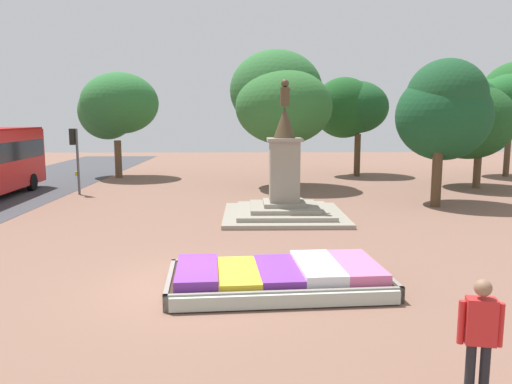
{
  "coord_description": "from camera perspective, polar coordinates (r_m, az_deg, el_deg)",
  "views": [
    {
      "loc": [
        1.27,
        -11.03,
        3.82
      ],
      "look_at": [
        1.56,
        4.72,
        1.46
      ],
      "focal_mm": 35.0,
      "sensor_mm": 36.0,
      "label": 1
    }
  ],
  "objects": [
    {
      "name": "statue_monument",
      "position": [
        19.25,
        3.23,
        0.02
      ],
      "size": [
        4.64,
        4.64,
        5.24
      ],
      "color": "gray",
      "rests_on": "ground_plane"
    },
    {
      "name": "flower_planter",
      "position": [
        11.42,
        2.76,
        -9.76
      ],
      "size": [
        5.12,
        3.01,
        0.56
      ],
      "color": "#38281C",
      "rests_on": "ground_plane"
    },
    {
      "name": "park_tree_street_side",
      "position": [
        33.95,
        10.77,
        9.46
      ],
      "size": [
        5.05,
        4.48,
        6.43
      ],
      "color": "#4C3823",
      "rests_on": "ground_plane"
    },
    {
      "name": "park_tree_distant",
      "position": [
        23.63,
        20.74,
        8.82
      ],
      "size": [
        4.14,
        4.03,
        6.36
      ],
      "color": "#4C3823",
      "rests_on": "ground_plane"
    },
    {
      "name": "park_tree_behind_statue",
      "position": [
        36.66,
        26.91,
        9.21
      ],
      "size": [
        6.25,
        5.18,
        7.46
      ],
      "color": "brown",
      "rests_on": "ground_plane"
    },
    {
      "name": "park_tree_far_right",
      "position": [
        27.74,
        2.73,
        10.63
      ],
      "size": [
        5.52,
        5.95,
        7.54
      ],
      "color": "#4C3823",
      "rests_on": "ground_plane"
    },
    {
      "name": "traffic_light_far_corner",
      "position": [
        26.33,
        -19.98,
        4.63
      ],
      "size": [
        0.41,
        0.3,
        3.28
      ],
      "color": "#4C5156",
      "rests_on": "ground_plane"
    },
    {
      "name": "pedestrian_crossing_plaza",
      "position": [
        7.4,
        24.22,
        -14.52
      ],
      "size": [
        0.56,
        0.29,
        1.75
      ],
      "color": "black",
      "rests_on": "ground_plane"
    },
    {
      "name": "park_tree_mid_canopy",
      "position": [
        33.57,
        -15.77,
        9.43
      ],
      "size": [
        5.26,
        4.88,
        6.66
      ],
      "color": "brown",
      "rests_on": "ground_plane"
    },
    {
      "name": "park_tree_far_left",
      "position": [
        29.81,
        23.05,
        7.81
      ],
      "size": [
        4.85,
        5.24,
        5.97
      ],
      "color": "brown",
      "rests_on": "ground_plane"
    },
    {
      "name": "ground_plane",
      "position": [
        11.74,
        -7.33,
        -10.55
      ],
      "size": [
        88.89,
        88.89,
        0.0
      ],
      "primitive_type": "plane",
      "color": "brown"
    }
  ]
}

